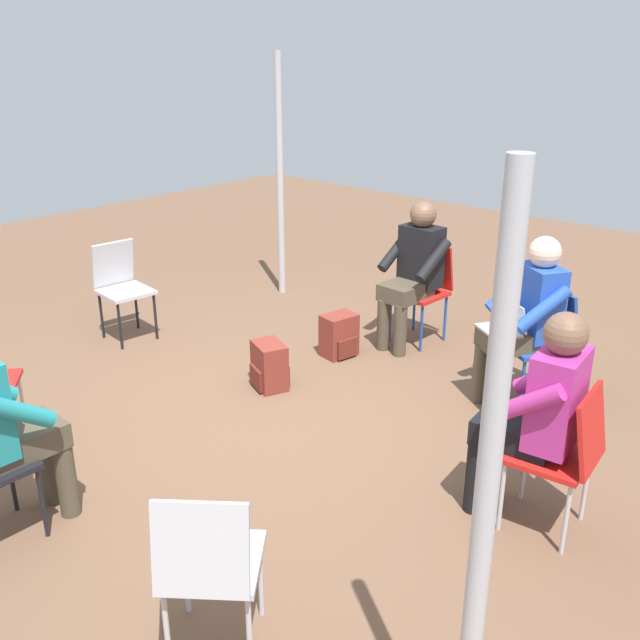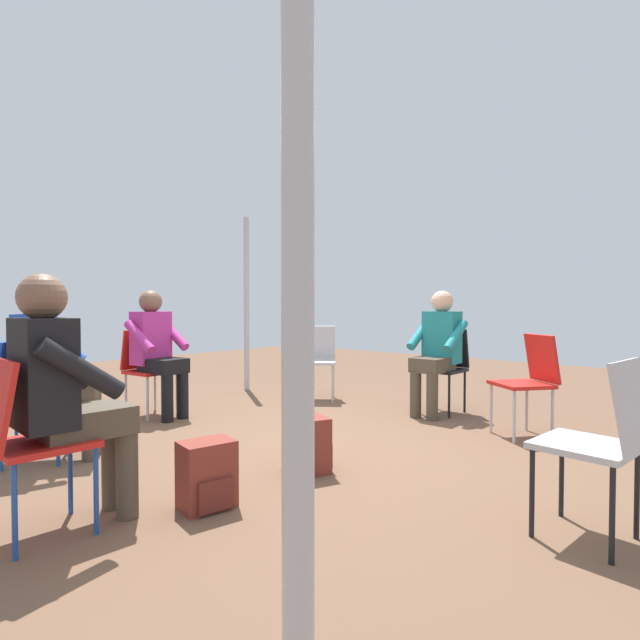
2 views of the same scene
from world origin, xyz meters
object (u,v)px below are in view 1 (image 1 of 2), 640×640
at_px(chair_south, 425,285).
at_px(chair_northwest, 209,562).
at_px(chair_west, 564,450).
at_px(person_with_laptop, 526,314).
at_px(backpack_by_empty_chair, 270,368).
at_px(person_in_magenta, 537,407).
at_px(chair_east, 121,283).
at_px(person_in_black, 414,267).
at_px(backpack_near_laptop_user, 339,338).
at_px(chair_southwest, 544,337).

bearing_deg(chair_south, chair_northwest, 113.72).
distance_m(chair_west, person_with_laptop, 1.48).
bearing_deg(backpack_by_empty_chair, chair_west, 175.70).
bearing_deg(person_in_magenta, chair_east, 82.60).
xyz_separation_m(chair_south, person_in_black, (0.01, 0.17, 0.20)).
relative_size(chair_west, backpack_near_laptop_user, 2.36).
bearing_deg(chair_southwest, person_in_magenta, 145.47).
distance_m(person_in_black, backpack_by_empty_chair, 1.54).
relative_size(chair_west, backpack_by_empty_chair, 2.36).
bearing_deg(backpack_by_empty_chair, chair_east, 4.82).
bearing_deg(backpack_by_empty_chair, backpack_near_laptop_user, -90.65).
bearing_deg(chair_east, person_in_black, 133.93).
xyz_separation_m(chair_northwest, person_in_black, (1.33, -3.36, 0.20)).
distance_m(chair_south, chair_northwest, 3.77).
xyz_separation_m(chair_south, chair_northwest, (-1.32, 3.53, 0.00)).
bearing_deg(person_in_black, backpack_near_laptop_user, 66.54).
bearing_deg(person_with_laptop, person_in_black, 14.75).
xyz_separation_m(chair_east, chair_northwest, (-3.32, 1.81, 0.00)).
bearing_deg(backpack_by_empty_chair, person_in_magenta, 174.88).
bearing_deg(chair_west, backpack_near_laptop_user, 60.76).
relative_size(person_with_laptop, backpack_by_empty_chair, 3.44).
xyz_separation_m(chair_northwest, backpack_by_empty_chair, (1.64, -1.95, -0.34)).
relative_size(chair_northwest, backpack_by_empty_chair, 2.36).
distance_m(chair_east, backpack_by_empty_chair, 1.72).
distance_m(person_in_magenta, backpack_by_empty_chair, 2.27).
relative_size(chair_southwest, backpack_by_empty_chair, 2.36).
xyz_separation_m(person_in_black, backpack_near_laptop_user, (0.30, 0.61, -0.54)).
height_order(person_with_laptop, backpack_by_empty_chair, person_with_laptop).
relative_size(chair_east, chair_west, 1.00).
bearing_deg(person_with_laptop, chair_south, 7.70).
relative_size(chair_west, person_with_laptop, 0.69).
bearing_deg(backpack_near_laptop_user, backpack_by_empty_chair, 89.35).
distance_m(chair_southwest, backpack_by_empty_chair, 2.02).
xyz_separation_m(chair_west, person_with_laptop, (0.84, -1.20, 0.20)).
relative_size(chair_east, person_in_magenta, 0.69).
xyz_separation_m(chair_northwest, person_in_magenta, (-0.55, -1.76, 0.20)).
xyz_separation_m(person_with_laptop, backpack_near_laptop_user, (1.51, 0.22, -0.53)).
bearing_deg(person_with_laptop, chair_northwest, 124.64).
xyz_separation_m(person_in_black, backpack_by_empty_chair, (0.31, 1.41, -0.54)).
xyz_separation_m(chair_south, backpack_by_empty_chair, (0.32, 1.57, -0.34)).
distance_m(chair_east, chair_southwest, 3.55).
distance_m(chair_south, chair_east, 2.64).
xyz_separation_m(chair_east, chair_west, (-4.04, 0.04, 0.00)).
xyz_separation_m(person_in_magenta, person_in_black, (1.88, -1.60, 0.00)).
relative_size(chair_east, chair_northwest, 1.00).
xyz_separation_m(chair_west, backpack_by_empty_chair, (2.36, -0.18, -0.34)).
relative_size(chair_south, chair_northwest, 1.00).
distance_m(backpack_near_laptop_user, backpack_by_empty_chair, 0.80).
xyz_separation_m(chair_east, backpack_by_empty_chair, (-1.68, -0.14, -0.34)).
xyz_separation_m(chair_west, chair_northwest, (0.72, 1.78, 0.00)).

